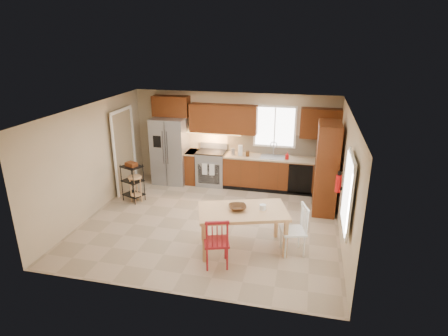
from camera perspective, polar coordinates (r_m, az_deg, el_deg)
floor at (r=8.39m, az=-2.04°, el=-8.21°), size 5.50×5.50×0.00m
ceiling at (r=7.55m, az=-2.27°, el=8.80°), size 5.50×5.00×0.02m
wall_back at (r=10.21m, az=1.50°, el=4.49°), size 5.50×0.02×2.50m
wall_front at (r=5.71m, az=-8.71°, el=-8.48°), size 5.50×0.02×2.50m
wall_left at (r=8.97m, az=-19.37°, el=1.19°), size 0.02×5.00×2.50m
wall_right at (r=7.68m, az=18.10°, el=-1.71°), size 0.02×5.00×2.50m
refrigerator at (r=10.42m, az=-8.15°, el=2.67°), size 0.92×0.75×1.82m
range_stove at (r=10.27m, az=-1.90°, el=-0.03°), size 0.76×0.63×0.92m
base_cabinet_narrow at (r=10.44m, az=-4.80°, el=0.17°), size 0.30×0.60×0.90m
base_cabinet_run at (r=10.00m, az=8.37°, el=-0.86°), size 2.92×0.60×0.90m
dishwasher at (r=9.71m, az=11.51°, el=-1.69°), size 0.60×0.02×0.78m
backsplash at (r=10.05m, az=8.72°, el=3.58°), size 2.92×0.03×0.55m
upper_over_fridge at (r=10.32m, az=-8.07°, el=9.32°), size 1.00×0.35×0.55m
upper_left_block at (r=9.96m, az=-0.10°, el=7.52°), size 1.80×0.35×0.75m
upper_right_block at (r=9.72m, az=14.52°, el=6.58°), size 1.00×0.35×0.75m
window_back at (r=9.94m, az=7.76°, el=6.28°), size 1.12×0.04×1.12m
sink at (r=9.88m, az=7.39°, el=1.45°), size 0.62×0.46×0.16m
undercab_glow at (r=10.09m, az=-1.80°, el=5.37°), size 1.60×0.30×0.01m
soap_bottle at (r=9.72m, az=9.59°, el=1.87°), size 0.09×0.09×0.19m
paper_towel at (r=9.89m, az=2.50°, el=2.71°), size 0.12×0.12×0.28m
canister_steel at (r=9.94m, az=1.36°, el=2.51°), size 0.11×0.11×0.18m
canister_wood at (r=9.85m, az=3.61°, el=2.20°), size 0.10×0.10×0.14m
pantry at (r=8.85m, az=15.35°, el=0.01°), size 0.50×0.95×2.10m
fire_extinguisher at (r=7.86m, az=17.04°, el=-2.27°), size 0.12×0.12×0.36m
window_right at (r=6.54m, az=18.40°, el=-3.62°), size 0.04×1.02×1.32m
doorway at (r=10.06m, az=-15.03°, el=2.39°), size 0.04×0.95×2.10m
dining_table at (r=7.26m, az=2.83°, el=-9.37°), size 1.86×1.39×0.81m
chair_red at (r=6.73m, az=-1.16°, el=-11.06°), size 0.57×0.57×0.97m
chair_white at (r=7.18m, az=10.49°, el=-9.29°), size 0.57×0.57×0.97m
table_bowl at (r=7.08m, az=2.06°, el=-6.36°), size 0.42×0.42×0.08m
table_jar at (r=7.10m, az=5.92°, el=-6.12°), size 0.16×0.16×0.15m
bar_stool at (r=9.45m, az=-13.29°, el=-3.18°), size 0.40×0.40×0.68m
utility_cart at (r=9.51m, az=-13.72°, el=-2.18°), size 0.58×0.52×0.95m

